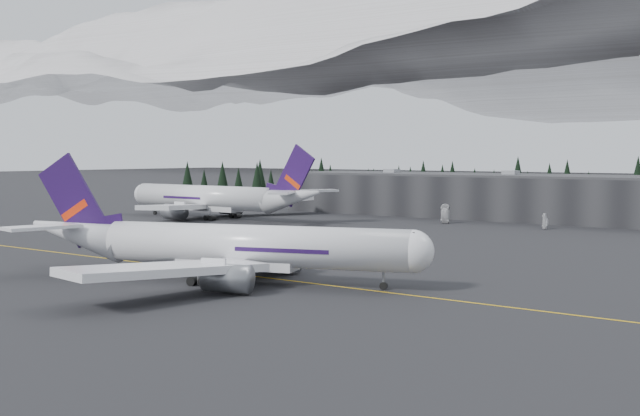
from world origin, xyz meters
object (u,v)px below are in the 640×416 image
Objects in this scene: gse_vehicle_b at (545,227)px; jet_parked at (219,198)px; gse_vehicle_a at (446,221)px; jet_main at (220,245)px; terminal at (544,197)px.

jet_parked is at bearing -79.90° from gse_vehicle_b.
jet_parked is 13.66× the size of gse_vehicle_a.
jet_main is at bearing 135.09° from jet_parked.
terminal is 133.50m from jet_main.
terminal is at bearing 59.74° from gse_vehicle_a.
gse_vehicle_a is (-19.59, 106.26, -4.53)m from jet_main.
terminal reaches higher than gse_vehicle_b.
gse_vehicle_a is 27.43m from gse_vehicle_b.
terminal is 2.24× the size of jet_parked.
jet_main is at bearing -78.72° from gse_vehicle_a.
gse_vehicle_a is (-16.40, -27.20, -5.57)m from terminal.
gse_vehicle_a reaches higher than gse_vehicle_b.
jet_main reaches higher than terminal.
jet_parked is 89.68m from gse_vehicle_b.
jet_main is at bearing -10.68° from gse_vehicle_b.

